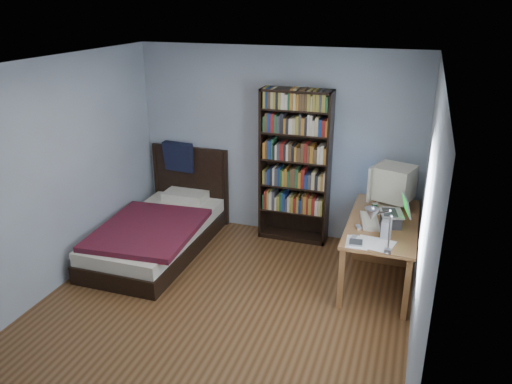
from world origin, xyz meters
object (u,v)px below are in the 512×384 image
crt_monitor (392,183)px  soda_can (374,209)px  keyboard (370,221)px  bookshelf (295,167)px  desk (384,231)px  speaker (386,230)px  bed (161,229)px  desk_lamp (375,218)px  laptop (393,217)px

crt_monitor → soda_can: 0.41m
keyboard → bookshelf: 1.37m
crt_monitor → keyboard: 0.66m
desk → speaker: (0.06, -0.85, 0.42)m
bookshelf → bed: (-1.56, -0.81, -0.76)m
keyboard → bed: size_ratio=0.21×
keyboard → desk: bearing=62.8°
desk → keyboard: 0.62m
desk → keyboard: keyboard is taller
bookshelf → keyboard: bearing=-37.5°
bed → crt_monitor: bearing=11.5°
desk → bed: bearing=-169.8°
speaker → bookshelf: 1.73m
speaker → soda_can: 0.65m
crt_monitor → desk_lamp: (-0.06, -1.63, 0.24)m
soda_can → crt_monitor: bearing=62.4°
desk → bed: 2.82m
desk → soda_can: bearing=-118.1°
desk_lamp → speaker: (0.08, 0.70, -0.42)m
keyboard → soda_can: (0.02, 0.27, 0.04)m
crt_monitor → bookshelf: (-1.24, 0.24, -0.00)m
desk_lamp → keyboard: (-0.12, 1.05, -0.50)m
crt_monitor → soda_can: (-0.16, -0.30, -0.22)m
bed → speaker: bearing=-7.1°
laptop → desk: bearing=101.2°
crt_monitor → bed: size_ratio=0.25×
speaker → crt_monitor: bearing=92.8°
soda_can → bed: bed is taller
desk_lamp → keyboard: bearing=96.6°
keyboard → bookshelf: bookshelf is taller
crt_monitor → laptop: (0.06, -0.59, -0.18)m
desk_lamp → bed: 3.11m
desk → bed: size_ratio=0.70×
speaker → bookshelf: (-1.26, 1.16, 0.18)m
speaker → bed: 2.91m
speaker → desk: bearing=95.4°
crt_monitor → bed: bearing=-168.5°
bookshelf → speaker: bearing=-42.6°
keyboard → bookshelf: (-1.07, 0.82, 0.26)m
desk → bookshelf: bookshelf is taller
crt_monitor → laptop: crt_monitor is taller
bed → desk_lamp: bearing=-21.0°
laptop → speaker: (-0.04, -0.34, -0.01)m
desk_lamp → bookshelf: bearing=122.4°
desk → desk_lamp: desk_lamp is taller
soda_can → laptop: bearing=-51.7°
laptop → bed: bearing=179.7°
crt_monitor → speaker: 0.94m
soda_can → bookshelf: 1.23m
keyboard → bed: 2.67m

